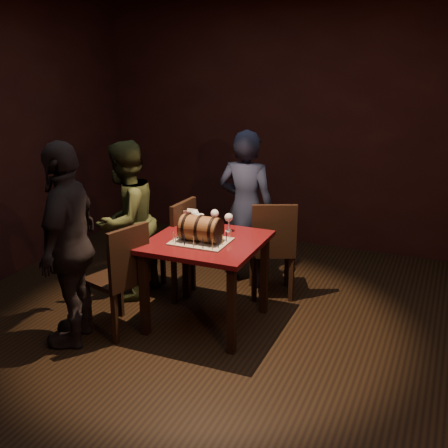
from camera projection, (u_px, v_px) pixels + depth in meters
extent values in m
plane|color=black|center=(219.00, 336.00, 4.58)|extent=(5.00, 5.00, 0.00)
cube|color=black|center=(306.00, 126.00, 6.35)|extent=(5.00, 0.04, 2.80)
cube|color=#450B0F|center=(206.00, 242.00, 4.59)|extent=(0.90, 0.90, 0.04)
cube|color=black|center=(144.00, 294.00, 4.51)|extent=(0.06, 0.06, 0.71)
cube|color=black|center=(232.00, 311.00, 4.23)|extent=(0.06, 0.06, 0.71)
cube|color=black|center=(186.00, 262.00, 5.18)|extent=(0.06, 0.06, 0.71)
cube|color=black|center=(264.00, 275.00, 4.90)|extent=(0.06, 0.06, 0.71)
cube|color=#9F9280|center=(201.00, 241.00, 4.53)|extent=(0.45, 0.35, 0.01)
cylinder|color=brown|center=(201.00, 229.00, 4.49)|extent=(0.31, 0.21, 0.21)
cylinder|color=black|center=(188.00, 227.00, 4.54)|extent=(0.02, 0.22, 0.22)
cylinder|color=black|center=(201.00, 229.00, 4.49)|extent=(0.02, 0.22, 0.22)
cylinder|color=black|center=(214.00, 230.00, 4.45)|extent=(0.02, 0.22, 0.22)
cylinder|color=black|center=(183.00, 226.00, 4.55)|extent=(0.01, 0.20, 0.20)
cylinder|color=black|center=(219.00, 231.00, 4.43)|extent=(0.01, 0.20, 0.20)
cylinder|color=black|center=(181.00, 226.00, 4.56)|extent=(0.04, 0.02, 0.02)
sphere|color=black|center=(179.00, 226.00, 4.57)|extent=(0.03, 0.03, 0.03)
cylinder|color=#D3BC7E|center=(175.00, 239.00, 4.44)|extent=(0.01, 0.01, 0.08)
cylinder|color=black|center=(175.00, 234.00, 4.43)|extent=(0.00, 0.00, 0.01)
cylinder|color=black|center=(184.00, 240.00, 4.41)|extent=(0.01, 0.01, 0.08)
cylinder|color=black|center=(184.00, 235.00, 4.40)|extent=(0.00, 0.00, 0.01)
cylinder|color=#D3BC7E|center=(194.00, 242.00, 4.38)|extent=(0.01, 0.01, 0.08)
cylinder|color=black|center=(193.00, 236.00, 4.37)|extent=(0.00, 0.00, 0.01)
cylinder|color=black|center=(203.00, 243.00, 4.35)|extent=(0.01, 0.01, 0.08)
cylinder|color=black|center=(203.00, 238.00, 4.34)|extent=(0.00, 0.00, 0.01)
cylinder|color=#D3BC7E|center=(212.00, 244.00, 4.32)|extent=(0.01, 0.01, 0.08)
cylinder|color=black|center=(212.00, 239.00, 4.31)|extent=(0.00, 0.00, 0.01)
cylinder|color=black|center=(218.00, 243.00, 4.36)|extent=(0.01, 0.01, 0.08)
cylinder|color=black|center=(218.00, 237.00, 4.34)|extent=(0.00, 0.00, 0.01)
cylinder|color=#D3BC7E|center=(222.00, 240.00, 4.43)|extent=(0.01, 0.01, 0.08)
cylinder|color=black|center=(222.00, 234.00, 4.41)|extent=(0.00, 0.00, 0.01)
cylinder|color=black|center=(226.00, 237.00, 4.50)|extent=(0.01, 0.01, 0.08)
cylinder|color=black|center=(226.00, 231.00, 4.48)|extent=(0.00, 0.00, 0.01)
cylinder|color=#D3BC7E|center=(230.00, 234.00, 4.57)|extent=(0.01, 0.01, 0.08)
cylinder|color=black|center=(230.00, 229.00, 4.55)|extent=(0.00, 0.00, 0.01)
cylinder|color=black|center=(221.00, 233.00, 4.60)|extent=(0.01, 0.01, 0.08)
cylinder|color=black|center=(221.00, 227.00, 4.58)|extent=(0.00, 0.00, 0.01)
cylinder|color=#D3BC7E|center=(212.00, 231.00, 4.63)|extent=(0.01, 0.01, 0.08)
cylinder|color=black|center=(212.00, 226.00, 4.61)|extent=(0.00, 0.00, 0.01)
cylinder|color=black|center=(203.00, 230.00, 4.66)|extent=(0.01, 0.01, 0.08)
cylinder|color=black|center=(203.00, 225.00, 4.64)|extent=(0.00, 0.00, 0.01)
cylinder|color=#D3BC7E|center=(195.00, 229.00, 4.69)|extent=(0.01, 0.01, 0.08)
cylinder|color=black|center=(195.00, 224.00, 4.67)|extent=(0.00, 0.00, 0.01)
cylinder|color=black|center=(187.00, 228.00, 4.70)|extent=(0.01, 0.01, 0.08)
cylinder|color=black|center=(187.00, 223.00, 4.69)|extent=(0.00, 0.00, 0.01)
cylinder|color=#D3BC7E|center=(182.00, 231.00, 4.63)|extent=(0.01, 0.01, 0.08)
cylinder|color=black|center=(182.00, 226.00, 4.62)|extent=(0.00, 0.00, 0.01)
cylinder|color=black|center=(178.00, 234.00, 4.56)|extent=(0.01, 0.01, 0.08)
cylinder|color=black|center=(178.00, 229.00, 4.55)|extent=(0.00, 0.00, 0.01)
cylinder|color=#D3BC7E|center=(173.00, 237.00, 4.49)|extent=(0.01, 0.01, 0.08)
cylinder|color=black|center=(173.00, 232.00, 4.48)|extent=(0.00, 0.00, 0.01)
cylinder|color=silver|center=(195.00, 227.00, 4.89)|extent=(0.06, 0.06, 0.01)
cylinder|color=silver|center=(195.00, 222.00, 4.88)|extent=(0.01, 0.01, 0.09)
sphere|color=silver|center=(195.00, 214.00, 4.85)|extent=(0.07, 0.07, 0.07)
sphere|color=#591114|center=(195.00, 215.00, 4.85)|extent=(0.05, 0.05, 0.05)
cylinder|color=silver|center=(215.00, 227.00, 4.90)|extent=(0.06, 0.06, 0.01)
cylinder|color=silver|center=(215.00, 222.00, 4.89)|extent=(0.01, 0.01, 0.09)
sphere|color=silver|center=(215.00, 213.00, 4.87)|extent=(0.07, 0.07, 0.07)
cylinder|color=silver|center=(229.00, 231.00, 4.79)|extent=(0.06, 0.06, 0.01)
cylinder|color=silver|center=(229.00, 226.00, 4.78)|extent=(0.01, 0.01, 0.09)
sphere|color=silver|center=(229.00, 217.00, 4.75)|extent=(0.07, 0.07, 0.07)
sphere|color=#BF594C|center=(229.00, 218.00, 4.76)|extent=(0.05, 0.05, 0.05)
cylinder|color=silver|center=(200.00, 223.00, 4.77)|extent=(0.07, 0.07, 0.15)
cylinder|color=#9E5414|center=(200.00, 225.00, 4.78)|extent=(0.06, 0.06, 0.11)
cylinder|color=white|center=(200.00, 217.00, 4.76)|extent=(0.06, 0.06, 0.02)
cube|color=black|center=(272.00, 249.00, 5.24)|extent=(0.53, 0.53, 0.04)
cube|color=black|center=(287.00, 266.00, 5.48)|extent=(0.04, 0.04, 0.43)
cube|color=black|center=(252.00, 266.00, 5.47)|extent=(0.04, 0.04, 0.43)
cube|color=black|center=(291.00, 279.00, 5.15)|extent=(0.04, 0.04, 0.43)
cube|color=black|center=(254.00, 280.00, 5.15)|extent=(0.04, 0.04, 0.43)
cube|color=black|center=(274.00, 230.00, 4.99)|extent=(0.38, 0.20, 0.46)
cube|color=black|center=(168.00, 249.00, 5.25)|extent=(0.43, 0.43, 0.04)
cube|color=black|center=(163.00, 263.00, 5.54)|extent=(0.04, 0.04, 0.43)
cube|color=black|center=(143.00, 275.00, 5.25)|extent=(0.04, 0.04, 0.43)
cube|color=black|center=(193.00, 269.00, 5.39)|extent=(0.04, 0.04, 0.43)
cube|color=black|center=(174.00, 282.00, 5.10)|extent=(0.04, 0.04, 0.43)
cube|color=black|center=(184.00, 226.00, 5.09)|extent=(0.07, 0.40, 0.46)
cube|color=black|center=(116.00, 279.00, 4.56)|extent=(0.50, 0.50, 0.04)
cube|color=black|center=(120.00, 293.00, 4.86)|extent=(0.04, 0.04, 0.43)
cube|color=black|center=(88.00, 307.00, 4.61)|extent=(0.04, 0.04, 0.43)
cube|color=black|center=(147.00, 304.00, 4.66)|extent=(0.04, 0.04, 0.43)
cube|color=black|center=(115.00, 319.00, 4.41)|extent=(0.04, 0.04, 0.43)
cube|color=black|center=(129.00, 256.00, 4.38)|extent=(0.16, 0.39, 0.46)
imported|color=#181C30|center=(246.00, 209.00, 5.39)|extent=(0.56, 0.37, 1.53)
imported|color=#30371B|center=(125.00, 221.00, 5.12)|extent=(0.61, 0.76, 1.47)
imported|color=black|center=(69.00, 245.00, 4.30)|extent=(0.66, 1.02, 1.62)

